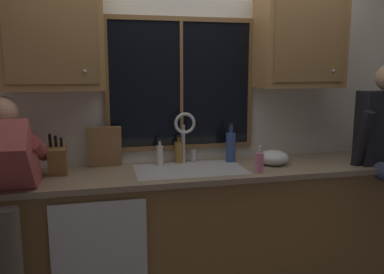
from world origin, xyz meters
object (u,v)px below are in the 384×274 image
Objects in this scene: cutting_board at (104,147)px; bottle_tall_clear at (231,146)px; bottle_amber_small at (179,151)px; mixing_bowl at (274,158)px; bottle_green_glass at (160,155)px; knife_block at (58,160)px; soap_dispenser at (259,162)px.

cutting_board is 0.98m from bottle_tall_clear.
bottle_tall_clear is at bearing -9.45° from bottle_amber_small.
mixing_bowl is (1.27, -0.22, -0.10)m from cutting_board.
bottle_green_glass is at bearing 178.15° from bottle_tall_clear.
bottle_tall_clear is (1.29, 0.11, 0.02)m from knife_block.
cutting_board is 0.58m from bottle_amber_small.
mixing_bowl is at bearing -18.28° from bottle_amber_small.
bottle_green_glass reaches higher than mixing_bowl.
bottle_tall_clear is at bearing 103.58° from soap_dispenser.
knife_block is 0.74m from bottle_green_glass.
bottle_tall_clear is at bearing 151.00° from mixing_bowl.
bottle_green_glass is (0.73, 0.13, -0.03)m from knife_block.
cutting_board is (0.32, 0.16, 0.05)m from knife_block.
bottle_amber_small is at bearing 138.66° from soap_dispenser.
cutting_board is 1.46× the size of bottle_amber_small.
soap_dispenser is (-0.21, -0.20, 0.02)m from mixing_bowl.
soap_dispenser is (1.06, -0.42, -0.08)m from cutting_board.
bottle_amber_small is (-0.49, 0.43, 0.01)m from soap_dispenser.
cutting_board reaches higher than bottle_tall_clear.
soap_dispenser is 0.65m from bottle_amber_small.
cutting_board is 1.05× the size of bottle_tall_clear.
mixing_bowl is at bearing 44.28° from soap_dispenser.
bottle_amber_small reaches higher than bottle_green_glass.
mixing_bowl is at bearing -11.94° from bottle_green_glass.
bottle_green_glass is (0.41, -0.03, -0.07)m from cutting_board.
bottle_amber_small reaches higher than soap_dispenser.
knife_block is 1.02× the size of cutting_board.
cutting_board is at bearing 175.17° from bottle_green_glass.
bottle_green_glass is at bearing -4.83° from cutting_board.
mixing_bowl is 1.08× the size of bottle_amber_small.
mixing_bowl is 0.87m from bottle_green_glass.
knife_block is at bearing 169.56° from soap_dispenser.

